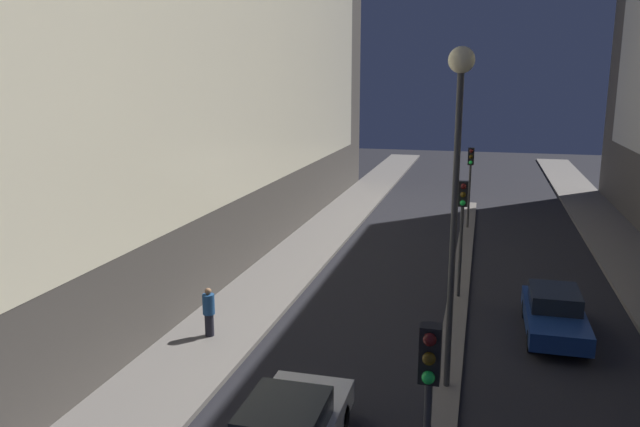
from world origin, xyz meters
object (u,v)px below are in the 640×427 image
(traffic_light_near, at_px, (428,396))
(car_right_lane, at_px, (554,313))
(traffic_light_far, at_px, (470,169))
(street_lamp, at_px, (458,142))
(pedestrian_on_left_sidewalk, at_px, (209,311))
(traffic_light_mid, at_px, (462,213))

(traffic_light_near, height_order, car_right_lane, traffic_light_near)
(traffic_light_near, xyz_separation_m, car_right_lane, (3.05, 11.03, -2.54))
(traffic_light_far, bearing_deg, traffic_light_near, -90.00)
(street_lamp, height_order, pedestrian_on_left_sidewalk, street_lamp)
(pedestrian_on_left_sidewalk, bearing_deg, street_lamp, -10.26)
(traffic_light_mid, height_order, car_right_lane, traffic_light_mid)
(traffic_light_far, relative_size, pedestrian_on_left_sidewalk, 2.77)
(traffic_light_far, height_order, street_lamp, street_lamp)
(traffic_light_far, distance_m, pedestrian_on_left_sidewalk, 18.53)
(traffic_light_far, height_order, pedestrian_on_left_sidewalk, traffic_light_far)
(traffic_light_mid, distance_m, street_lamp, 7.71)
(traffic_light_near, xyz_separation_m, traffic_light_far, (0.00, 24.75, 0.00))
(car_right_lane, height_order, pedestrian_on_left_sidewalk, pedestrian_on_left_sidewalk)
(traffic_light_near, bearing_deg, street_lamp, 90.00)
(traffic_light_far, bearing_deg, street_lamp, -90.00)
(traffic_light_mid, height_order, traffic_light_far, same)
(traffic_light_mid, bearing_deg, traffic_light_near, -90.00)
(traffic_light_mid, xyz_separation_m, traffic_light_far, (0.00, 11.18, 0.00))
(traffic_light_near, relative_size, traffic_light_far, 1.00)
(street_lamp, xyz_separation_m, pedestrian_on_left_sidewalk, (-7.30, 1.32, -5.50))
(traffic_light_far, relative_size, street_lamp, 0.50)
(traffic_light_far, xyz_separation_m, car_right_lane, (3.05, -13.72, -2.54))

